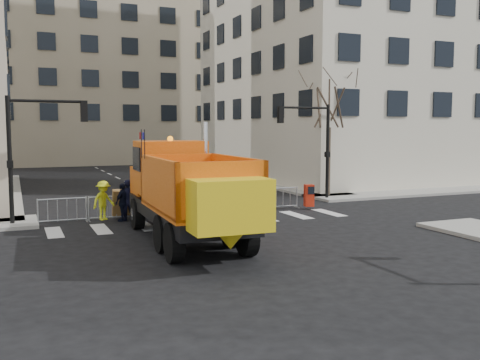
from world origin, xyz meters
name	(u,v)px	position (x,y,z in m)	size (l,w,h in m)	color
ground	(264,247)	(0.00, 0.00, 0.00)	(120.00, 120.00, 0.00)	black
sidewalk_back	(189,210)	(0.00, 8.50, 0.07)	(64.00, 5.00, 0.15)	gray
building_far	(80,63)	(0.00, 52.00, 12.00)	(30.00, 18.00, 24.00)	gray
traffic_light_left	(10,162)	(-8.00, 7.50, 2.70)	(0.18, 0.18, 5.40)	black
traffic_light_right	(327,153)	(8.50, 9.50, 2.70)	(0.18, 0.18, 5.40)	black
crowd_barriers	(180,204)	(-0.75, 7.60, 0.55)	(12.60, 0.60, 1.10)	#9EA0A5
street_tree	(329,134)	(9.20, 10.50, 3.75)	(3.00, 3.00, 7.50)	#382B21
plow_truck	(187,189)	(-2.22, 1.71, 1.92)	(3.65, 11.19, 4.31)	black
cop_a	(128,200)	(-3.31, 7.00, 0.92)	(0.67, 0.44, 1.84)	black
cop_b	(152,201)	(-2.23, 7.00, 0.83)	(0.80, 0.63, 1.65)	black
cop_c	(123,202)	(-3.50, 7.00, 0.84)	(0.99, 0.41, 1.69)	black
worker	(103,200)	(-4.38, 6.80, 0.99)	(1.09, 0.63, 1.68)	yellow
newspaper_box	(309,195)	(5.79, 6.87, 0.70)	(0.45, 0.40, 1.10)	#B6220E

